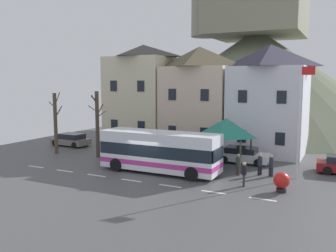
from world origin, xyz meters
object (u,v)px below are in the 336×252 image
bare_tree_00 (56,123)px  parked_car_03 (71,140)px  pedestrian_00 (244,172)px  hilltop_castle (255,75)px  parked_car_00 (243,155)px  public_bench (222,154)px  bus_shelter (226,128)px  flagpole (300,115)px  pedestrian_03 (238,163)px  parked_car_02 (147,146)px  pedestrian_01 (260,164)px  townhouse_01 (199,98)px  transit_bus (160,152)px  bare_tree_01 (97,124)px  pedestrian_02 (271,166)px  townhouse_00 (144,94)px  townhouse_02 (269,99)px  harbour_buoy (282,181)px

bare_tree_00 → parked_car_03: bearing=112.3°
pedestrian_00 → hilltop_castle: bearing=102.1°
parked_car_00 → public_bench: size_ratio=2.40×
bus_shelter → flagpole: bearing=-14.5°
pedestrian_03 → bare_tree_00: bare_tree_00 is taller
public_bench → bare_tree_00: size_ratio=0.31×
hilltop_castle → parked_car_02: (-4.38, -25.11, -7.09)m
pedestrian_01 → pedestrian_03: pedestrian_01 is taller
parked_car_00 → pedestrian_00: size_ratio=2.61×
townhouse_01 → parked_car_02: size_ratio=2.20×
parked_car_03 → flagpole: (23.22, -3.01, 3.86)m
townhouse_01 → transit_bus: townhouse_01 is taller
bus_shelter → bare_tree_01: size_ratio=0.66×
pedestrian_02 → parked_car_02: bearing=163.8°
townhouse_00 → public_bench: (10.67, -4.71, -4.91)m
townhouse_02 → pedestrian_02: townhouse_02 is taller
bus_shelter → parked_car_02: bearing=167.6°
townhouse_02 → bare_tree_01: 16.12m
pedestrian_03 → parked_car_00: bearing=100.0°
flagpole → parked_car_00: bearing=146.0°
transit_bus → pedestrian_02: 8.17m
townhouse_02 → flagpole: (3.77, -8.48, -0.59)m
pedestrian_02 → pedestrian_01: bearing=178.5°
bus_shelter → harbour_buoy: 7.80m
transit_bus → public_bench: transit_bus is taller
pedestrian_01 → hilltop_castle: bearing=104.0°
townhouse_00 → townhouse_02: townhouse_00 is taller
parked_car_03 → pedestrian_03: bearing=170.4°
flagpole → harbour_buoy: bearing=-97.6°
parked_car_00 → flagpole: size_ratio=0.54×
townhouse_01 → pedestrian_02: bearing=-42.9°
townhouse_00 → transit_bus: size_ratio=1.17×
hilltop_castle → townhouse_02: bearing=-73.3°
townhouse_02 → pedestrian_02: 9.94m
bus_shelter → pedestrian_03: bus_shelter is taller
pedestrian_00 → pedestrian_03: size_ratio=1.02×
pedestrian_01 → pedestrian_03: bearing=-152.6°
parked_car_03 → pedestrian_01: size_ratio=2.62×
pedestrian_03 → bare_tree_00: bearing=179.3°
townhouse_01 → bare_tree_01: townhouse_01 is taller
bare_tree_00 → bare_tree_01: bare_tree_01 is taller
parked_car_02 → public_bench: (7.34, 0.47, -0.22)m
bus_shelter → pedestrian_02: (3.95, -1.74, -2.32)m
pedestrian_01 → pedestrian_03: 1.60m
townhouse_00 → hilltop_castle: (7.70, 19.93, 2.40)m
parked_car_03 → harbour_buoy: parked_car_03 is taller
parked_car_00 → bare_tree_01: (-12.32, -3.59, 2.40)m
townhouse_01 → bus_shelter: townhouse_01 is taller
parked_car_02 → pedestrian_01: size_ratio=2.91×
townhouse_02 → pedestrian_02: (1.98, -8.74, -4.30)m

